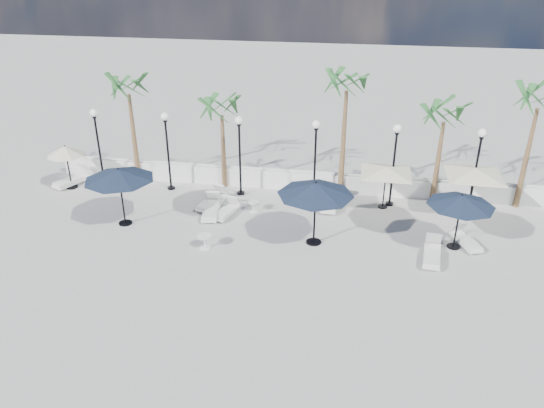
% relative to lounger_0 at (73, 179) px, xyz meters
% --- Properties ---
extents(ground, '(100.00, 100.00, 0.00)m').
position_rel_lounger_0_xyz_m(ground, '(11.99, -6.22, -0.26)').
color(ground, '#9D9D98').
rests_on(ground, ground).
extents(balustrade, '(26.00, 0.30, 1.01)m').
position_rel_lounger_0_xyz_m(balustrade, '(11.99, 1.28, 0.21)').
color(balustrade, silver).
rests_on(balustrade, ground).
extents(lamppost_0, '(0.36, 0.36, 3.84)m').
position_rel_lounger_0_xyz_m(lamppost_0, '(1.49, 0.28, 2.23)').
color(lamppost_0, black).
rests_on(lamppost_0, ground).
extents(lamppost_1, '(0.36, 0.36, 3.84)m').
position_rel_lounger_0_xyz_m(lamppost_1, '(4.99, 0.28, 2.23)').
color(lamppost_1, black).
rests_on(lamppost_1, ground).
extents(lamppost_2, '(0.36, 0.36, 3.84)m').
position_rel_lounger_0_xyz_m(lamppost_2, '(8.49, 0.28, 2.23)').
color(lamppost_2, black).
rests_on(lamppost_2, ground).
extents(lamppost_3, '(0.36, 0.36, 3.84)m').
position_rel_lounger_0_xyz_m(lamppost_3, '(11.99, 0.28, 2.23)').
color(lamppost_3, black).
rests_on(lamppost_3, ground).
extents(lamppost_4, '(0.36, 0.36, 3.84)m').
position_rel_lounger_0_xyz_m(lamppost_4, '(15.49, 0.28, 2.23)').
color(lamppost_4, black).
rests_on(lamppost_4, ground).
extents(lamppost_5, '(0.36, 0.36, 3.84)m').
position_rel_lounger_0_xyz_m(lamppost_5, '(18.99, 0.28, 2.23)').
color(lamppost_5, black).
rests_on(lamppost_5, ground).
extents(palm_0, '(2.60, 2.60, 5.50)m').
position_rel_lounger_0_xyz_m(palm_0, '(2.99, 1.08, 4.27)').
color(palm_0, brown).
rests_on(palm_0, ground).
extents(palm_1, '(2.60, 2.60, 4.70)m').
position_rel_lounger_0_xyz_m(palm_1, '(7.49, 1.08, 3.49)').
color(palm_1, brown).
rests_on(palm_1, ground).
extents(palm_2, '(2.60, 2.60, 6.10)m').
position_rel_lounger_0_xyz_m(palm_2, '(13.19, 1.08, 4.86)').
color(palm_2, brown).
rests_on(palm_2, ground).
extents(palm_3, '(2.60, 2.60, 4.90)m').
position_rel_lounger_0_xyz_m(palm_3, '(17.49, 1.08, 3.69)').
color(palm_3, brown).
rests_on(palm_3, ground).
extents(palm_4, '(2.60, 2.60, 5.70)m').
position_rel_lounger_0_xyz_m(palm_4, '(21.19, 1.08, 4.47)').
color(palm_4, brown).
rests_on(palm_4, ground).
extents(lounger_0, '(1.47, 2.16, 0.78)m').
position_rel_lounger_0_xyz_m(lounger_0, '(0.00, 0.00, 0.00)').
color(lounger_0, silver).
rests_on(lounger_0, ground).
extents(lounger_1, '(1.11, 2.05, 0.73)m').
position_rel_lounger_0_xyz_m(lounger_1, '(7.48, -1.17, -0.01)').
color(lounger_1, silver).
rests_on(lounger_1, ground).
extents(lounger_2, '(0.91, 2.08, 0.75)m').
position_rel_lounger_0_xyz_m(lounger_2, '(7.69, -2.03, -0.01)').
color(lounger_2, silver).
rests_on(lounger_2, ground).
extents(lounger_3, '(0.93, 1.76, 0.63)m').
position_rel_lounger_0_xyz_m(lounger_3, '(8.35, -2.00, -0.05)').
color(lounger_3, silver).
rests_on(lounger_3, ground).
extents(lounger_4, '(0.76, 2.08, 0.77)m').
position_rel_lounger_0_xyz_m(lounger_4, '(12.82, -0.35, -0.00)').
color(lounger_4, silver).
rests_on(lounger_4, ground).
extents(lounger_5, '(0.86, 1.98, 0.72)m').
position_rel_lounger_0_xyz_m(lounger_5, '(16.95, -4.23, -0.02)').
color(lounger_5, silver).
rests_on(lounger_5, ground).
extents(lounger_6, '(1.12, 1.79, 0.64)m').
position_rel_lounger_0_xyz_m(lounger_6, '(18.39, -2.90, -0.05)').
color(lounger_6, silver).
rests_on(lounger_6, ground).
extents(side_table_0, '(0.58, 0.58, 0.56)m').
position_rel_lounger_0_xyz_m(side_table_0, '(8.20, -4.89, 0.08)').
color(side_table_0, silver).
rests_on(side_table_0, ground).
extents(side_table_1, '(0.49, 0.49, 0.48)m').
position_rel_lounger_0_xyz_m(side_table_1, '(9.46, -1.44, 0.03)').
color(side_table_1, silver).
rests_on(side_table_1, ground).
extents(side_table_2, '(0.51, 0.51, 0.49)m').
position_rel_lounger_0_xyz_m(side_table_2, '(12.57, -0.02, 0.04)').
color(side_table_2, silver).
rests_on(side_table_2, ground).
extents(parasol_navy_left, '(2.93, 2.93, 2.58)m').
position_rel_lounger_0_xyz_m(parasol_navy_left, '(4.26, -3.49, 2.02)').
color(parasol_navy_left, black).
rests_on(parasol_navy_left, ground).
extents(parasol_navy_mid, '(3.01, 3.01, 2.70)m').
position_rel_lounger_0_xyz_m(parasol_navy_mid, '(12.39, -3.75, 2.11)').
color(parasol_navy_mid, black).
rests_on(parasol_navy_mid, ground).
extents(parasol_navy_right, '(2.59, 2.59, 2.33)m').
position_rel_lounger_0_xyz_m(parasol_navy_right, '(17.89, -3.17, 1.78)').
color(parasol_navy_right, black).
rests_on(parasol_navy_right, ground).
extents(parasol_cream_sq_a, '(4.35, 4.35, 2.13)m').
position_rel_lounger_0_xyz_m(parasol_cream_sq_a, '(15.18, -0.02, 1.71)').
color(parasol_cream_sq_a, black).
rests_on(parasol_cream_sq_a, ground).
extents(parasol_cream_sq_b, '(4.66, 4.66, 2.33)m').
position_rel_lounger_0_xyz_m(parasol_cream_sq_b, '(18.89, -0.02, 1.90)').
color(parasol_cream_sq_b, black).
rests_on(parasol_cream_sq_b, ground).
extents(parasol_cream_small, '(1.80, 1.80, 2.21)m').
position_rel_lounger_0_xyz_m(parasol_cream_small, '(0.11, -0.40, 1.63)').
color(parasol_cream_small, black).
rests_on(parasol_cream_small, ground).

